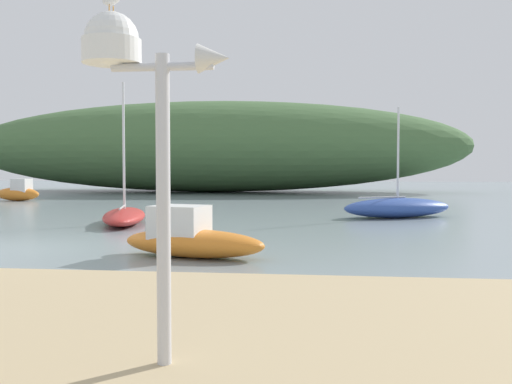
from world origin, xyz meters
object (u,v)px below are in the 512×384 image
sailboat_east_reach (397,208)px  motorboat_by_sandbar (18,192)px  mast_structure (130,76)px  sailboat_centre_water (124,216)px  motorboat_off_point (190,238)px

sailboat_east_reach → motorboat_by_sandbar: sailboat_east_reach is taller
mast_structure → sailboat_centre_water: bearing=109.9°
mast_structure → motorboat_by_sandbar: mast_structure is taller
motorboat_by_sandbar → motorboat_off_point: bearing=-52.3°
mast_structure → motorboat_by_sandbar: 28.76m
motorboat_off_point → motorboat_by_sandbar: 22.39m
mast_structure → motorboat_off_point: (-1.12, 6.85, -2.23)m
sailboat_centre_water → sailboat_east_reach: size_ratio=1.01×
mast_structure → motorboat_off_point: size_ratio=0.90×
sailboat_centre_water → motorboat_off_point: (3.66, -6.32, 0.12)m
mast_structure → motorboat_by_sandbar: bearing=121.1°
sailboat_east_reach → mast_structure: bearing=-104.6°
sailboat_east_reach → motorboat_by_sandbar: (-19.14, 7.94, 0.10)m
mast_structure → sailboat_centre_water: (-4.78, 13.17, -2.35)m
sailboat_centre_water → mast_structure: bearing=-70.1°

